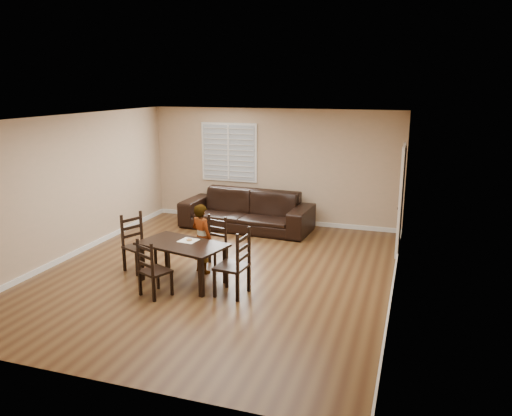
# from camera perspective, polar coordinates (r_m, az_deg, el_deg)

# --- Properties ---
(ground) EXTENTS (7.00, 7.00, 0.00)m
(ground) POSITION_cam_1_polar(r_m,az_deg,el_deg) (8.92, -4.38, -7.34)
(ground) COLOR brown
(ground) RESTS_ON ground
(room) EXTENTS (6.04, 7.04, 2.72)m
(room) POSITION_cam_1_polar(r_m,az_deg,el_deg) (8.59, -3.93, 4.34)
(room) COLOR tan
(room) RESTS_ON ground
(dining_table) EXTENTS (1.60, 1.13, 0.68)m
(dining_table) POSITION_cam_1_polar(r_m,az_deg,el_deg) (8.40, -8.41, -4.59)
(dining_table) COLOR black
(dining_table) RESTS_ON ground
(chair_near) EXTENTS (0.49, 0.47, 0.93)m
(chair_near) POSITION_cam_1_polar(r_m,az_deg,el_deg) (9.13, -4.64, -4.03)
(chair_near) COLOR black
(chair_near) RESTS_ON ground
(chair_far) EXTENTS (0.55, 0.53, 0.93)m
(chair_far) POSITION_cam_1_polar(r_m,az_deg,el_deg) (7.93, -12.10, -7.14)
(chair_far) COLOR black
(chair_far) RESTS_ON ground
(chair_left) EXTENTS (0.58, 0.59, 1.03)m
(chair_left) POSITION_cam_1_polar(r_m,az_deg,el_deg) (9.18, -13.65, -4.01)
(chair_left) COLOR black
(chair_left) RESTS_ON ground
(chair_right) EXTENTS (0.50, 0.53, 1.08)m
(chair_right) POSITION_cam_1_polar(r_m,az_deg,el_deg) (7.80, -1.93, -6.66)
(chair_right) COLOR black
(chair_right) RESTS_ON ground
(child) EXTENTS (0.53, 0.46, 1.24)m
(child) POSITION_cam_1_polar(r_m,az_deg,el_deg) (8.77, -6.21, -3.48)
(child) COLOR gray
(child) RESTS_ON ground
(napkin) EXTENTS (0.32, 0.32, 0.00)m
(napkin) POSITION_cam_1_polar(r_m,az_deg,el_deg) (8.49, -7.73, -3.71)
(napkin) COLOR beige
(napkin) RESTS_ON dining_table
(donut) EXTENTS (0.10, 0.10, 0.04)m
(donut) POSITION_cam_1_polar(r_m,az_deg,el_deg) (8.47, -7.64, -3.59)
(donut) COLOR #B57941
(donut) RESTS_ON napkin
(sofa) EXTENTS (3.04, 1.36, 0.87)m
(sofa) POSITION_cam_1_polar(r_m,az_deg,el_deg) (11.39, -1.10, -0.28)
(sofa) COLOR black
(sofa) RESTS_ON ground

